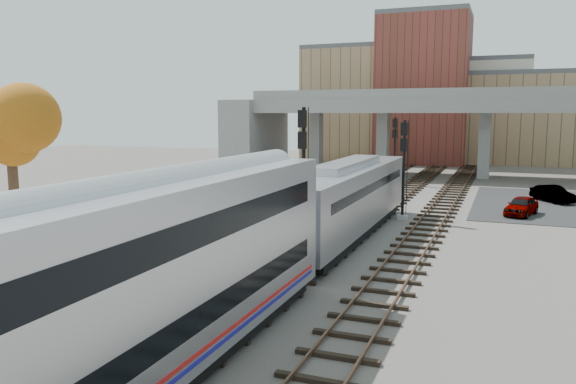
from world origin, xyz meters
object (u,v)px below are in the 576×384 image
Objects in this scene: locomotive at (347,197)px; signal_mast_near at (303,174)px; car_a at (521,206)px; car_b at (553,194)px; signal_mast_far at (394,152)px; tree at (10,134)px; coach at (32,335)px; signal_mast_mid at (403,172)px.

locomotive is 2.61× the size of signal_mast_near.
car_a is 0.98× the size of car_b.
car_b is at bearing 54.52° from signal_mast_near.
signal_mast_far is at bearing 145.13° from car_a.
tree reaches higher than car_a.
coach is at bearing -140.00° from car_b.
signal_mast_near reaches higher than coach.
locomotive is 25.31m from signal_mast_far.
coach reaches higher than car_a.
locomotive is 4.84× the size of car_b.
coach is 3.81× the size of signal_mast_far.
signal_mast_far is at bearing 102.34° from signal_mast_mid.
signal_mast_mid is at bearing 52.39° from tree.
car_b is at bearing -27.59° from signal_mast_far.
coach is 34.75m from car_a.
signal_mast_far is (-4.10, 18.75, 0.03)m from signal_mast_mid.
car_a is (11.47, -14.42, -2.47)m from signal_mast_far.
signal_mast_mid reaches higher than locomotive.
locomotive is at bearing 35.93° from signal_mast_near.
tree is (-12.05, 10.83, 3.29)m from coach.
signal_mast_near reaches higher than car_b.
tree is 31.57m from car_a.
coach is at bearing -41.96° from tree.
locomotive is 0.76× the size of coach.
coach is (-0.00, -22.61, 0.52)m from locomotive.
signal_mast_far reaches higher than locomotive.
tree is at bearing -135.67° from locomotive.
locomotive is 2.90× the size of signal_mast_far.
coach is at bearing -89.05° from car_a.
locomotive is 17.27m from tree.
signal_mast_near is 26.74m from signal_mast_far.
signal_mast_far is 0.80× the size of tree.
car_b is (13.88, 19.48, -2.98)m from signal_mast_near.
car_b is at bearing 49.59° from signal_mast_mid.
car_b is at bearing 88.04° from car_a.
signal_mast_far is 15.86m from car_b.
locomotive is 22.61m from coach.
signal_mast_mid is 0.79× the size of tree.
coach is at bearing -87.49° from signal_mast_far.
signal_mast_far is 1.67× the size of car_b.
car_a is (21.42, 22.56, -5.40)m from tree.
tree reaches higher than coach.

